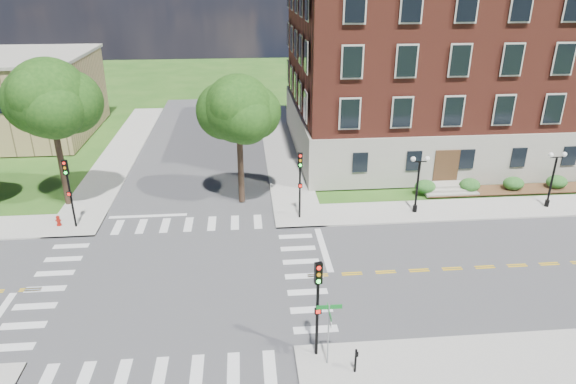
{
  "coord_description": "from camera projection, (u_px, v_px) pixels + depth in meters",
  "views": [
    {
      "loc": [
        4.01,
        -24.95,
        16.2
      ],
      "look_at": [
        6.71,
        4.9,
        3.2
      ],
      "focal_mm": 32.0,
      "sensor_mm": 36.0,
      "label": 1
    }
  ],
  "objects": [
    {
      "name": "sidewalk_nw",
      "position": [
        6.0,
        186.0,
        41.67
      ],
      "size": [
        34.0,
        34.0,
        0.12
      ],
      "color": "#9E9B93",
      "rests_on": "ground"
    },
    {
      "name": "sidewalk_ne",
      "position": [
        377.0,
        174.0,
        44.21
      ],
      "size": [
        34.0,
        34.0,
        0.12
      ],
      "color": "#9E9B93",
      "rests_on": "ground"
    },
    {
      "name": "twin_lamp_east",
      "position": [
        553.0,
        176.0,
        37.02
      ],
      "size": [
        1.36,
        0.36,
        4.23
      ],
      "color": "black",
      "rests_on": "ground"
    },
    {
      "name": "traffic_signal_nw",
      "position": [
        68.0,
        185.0,
        33.79
      ],
      "size": [
        0.36,
        0.41,
        4.8
      ],
      "color": "black",
      "rests_on": "ground"
    },
    {
      "name": "traffic_signal_ne",
      "position": [
        300.0,
        177.0,
        35.07
      ],
      "size": [
        0.34,
        0.38,
        4.8
      ],
      "color": "black",
      "rests_on": "ground"
    },
    {
      "name": "tree_d",
      "position": [
        238.0,
        109.0,
        36.02
      ],
      "size": [
        4.87,
        4.87,
        9.57
      ],
      "color": "#332219",
      "rests_on": "ground"
    },
    {
      "name": "traffic_signal_se",
      "position": [
        318.0,
        298.0,
        22.16
      ],
      "size": [
        0.36,
        0.41,
        4.8
      ],
      "color": "black",
      "rests_on": "ground"
    },
    {
      "name": "road_ns",
      "position": [
        177.0,
        282.0,
        28.91
      ],
      "size": [
        12.0,
        90.0,
        0.01
      ],
      "primitive_type": "cube",
      "color": "#3D3D3F",
      "rests_on": "ground"
    },
    {
      "name": "stop_bar_east",
      "position": [
        324.0,
        249.0,
        32.38
      ],
      "size": [
        0.4,
        5.5,
        0.0
      ],
      "primitive_type": "cube",
      "color": "silver",
      "rests_on": "ground"
    },
    {
      "name": "twin_lamp_west",
      "position": [
        418.0,
        181.0,
        36.19
      ],
      "size": [
        1.36,
        0.36,
        4.23
      ],
      "color": "black",
      "rests_on": "ground"
    },
    {
      "name": "road_ew",
      "position": [
        177.0,
        283.0,
        28.91
      ],
      "size": [
        90.0,
        12.0,
        0.01
      ],
      "primitive_type": "cube",
      "color": "#3D3D3F",
      "rests_on": "ground"
    },
    {
      "name": "crosswalk_east",
      "position": [
        304.0,
        276.0,
        29.51
      ],
      "size": [
        2.2,
        10.2,
        0.02
      ],
      "primitive_type": null,
      "color": "silver",
      "rests_on": "ground"
    },
    {
      "name": "fire_hydrant",
      "position": [
        58.0,
        221.0,
        34.99
      ],
      "size": [
        0.35,
        0.35,
        0.75
      ],
      "color": "maroon",
      "rests_on": "ground"
    },
    {
      "name": "push_button_post",
      "position": [
        356.0,
        360.0,
        22.06
      ],
      "size": [
        0.14,
        0.21,
        1.2
      ],
      "color": "black",
      "rests_on": "ground"
    },
    {
      "name": "tree_c",
      "position": [
        49.0,
        99.0,
        35.3
      ],
      "size": [
        5.57,
        5.57,
        10.76
      ],
      "color": "#332219",
      "rests_on": "ground"
    },
    {
      "name": "shrub_row",
      "position": [
        534.0,
        190.0,
        41.01
      ],
      "size": [
        18.0,
        2.0,
        1.3
      ],
      "primitive_type": null,
      "color": "#1B521D",
      "rests_on": "ground"
    },
    {
      "name": "main_building",
      "position": [
        456.0,
        62.0,
        47.68
      ],
      "size": [
        30.6,
        22.4,
        16.5
      ],
      "color": "#9E9A8B",
      "rests_on": "ground"
    },
    {
      "name": "ground",
      "position": [
        177.0,
        283.0,
        28.91
      ],
      "size": [
        160.0,
        160.0,
        0.0
      ],
      "primitive_type": "plane",
      "color": "#245016",
      "rests_on": "ground"
    },
    {
      "name": "street_sign_pole",
      "position": [
        329.0,
        323.0,
        21.98
      ],
      "size": [
        1.1,
        1.1,
        3.1
      ],
      "color": "gray",
      "rests_on": "ground"
    }
  ]
}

